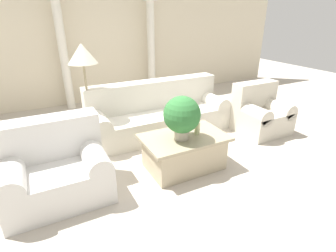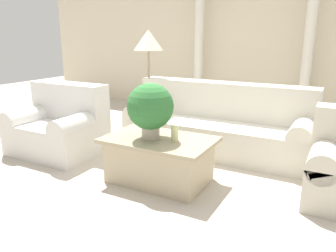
% 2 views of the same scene
% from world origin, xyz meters
% --- Properties ---
extents(ground_plane, '(16.00, 16.00, 0.00)m').
position_xyz_m(ground_plane, '(0.00, 0.00, 0.00)').
color(ground_plane, '#BCB2A3').
extents(wall_back, '(10.00, 0.06, 3.20)m').
position_xyz_m(wall_back, '(0.00, 3.22, 1.60)').
color(wall_back, beige).
rests_on(wall_back, ground_plane).
extents(sofa_long, '(2.45, 0.84, 0.90)m').
position_xyz_m(sofa_long, '(0.22, 0.82, 0.35)').
color(sofa_long, beige).
rests_on(sofa_long, ground_plane).
extents(loveseat, '(1.14, 0.84, 0.90)m').
position_xyz_m(loveseat, '(-1.59, -0.24, 0.36)').
color(loveseat, silver).
rests_on(loveseat, ground_plane).
extents(coffee_table, '(1.13, 0.73, 0.48)m').
position_xyz_m(coffee_table, '(0.03, -0.41, 0.25)').
color(coffee_table, tan).
rests_on(coffee_table, ground_plane).
extents(potted_plant, '(0.48, 0.48, 0.58)m').
position_xyz_m(potted_plant, '(-0.04, -0.46, 0.81)').
color(potted_plant, '#B2A893').
rests_on(potted_plant, coffee_table).
extents(pillar_candle, '(0.07, 0.07, 0.16)m').
position_xyz_m(pillar_candle, '(0.22, -0.43, 0.56)').
color(pillar_candle, beige).
rests_on(pillar_candle, coffee_table).
extents(floor_lamp, '(0.44, 0.44, 1.60)m').
position_xyz_m(floor_lamp, '(-0.93, 0.95, 1.39)').
color(floor_lamp, gray).
rests_on(floor_lamp, ground_plane).
extents(column_left, '(0.25, 0.25, 2.30)m').
position_xyz_m(column_left, '(-0.98, 2.92, 1.18)').
color(column_left, silver).
rests_on(column_left, ground_plane).
extents(column_right, '(0.25, 0.25, 2.30)m').
position_xyz_m(column_right, '(1.04, 2.92, 1.18)').
color(column_right, silver).
rests_on(column_right, ground_plane).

